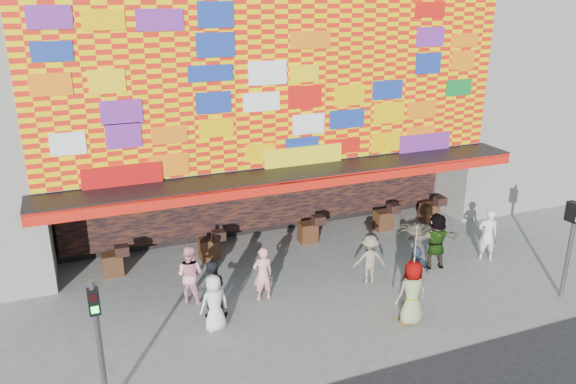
# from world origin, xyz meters

# --- Properties ---
(ground) EXTENTS (90.00, 90.00, 0.00)m
(ground) POSITION_xyz_m (0.00, 0.00, 0.00)
(ground) COLOR slate
(ground) RESTS_ON ground
(shop_building) EXTENTS (15.20, 9.40, 10.00)m
(shop_building) POSITION_xyz_m (0.00, 8.18, 5.23)
(shop_building) COLOR gray
(shop_building) RESTS_ON ground
(neighbor_right) EXTENTS (11.00, 8.00, 12.00)m
(neighbor_right) POSITION_xyz_m (13.00, 8.00, 6.00)
(neighbor_right) COLOR gray
(neighbor_right) RESTS_ON ground
(signal_left) EXTENTS (0.22, 0.20, 3.00)m
(signal_left) POSITION_xyz_m (-6.20, -1.50, 1.86)
(signal_left) COLOR #59595B
(signal_left) RESTS_ON ground
(signal_right) EXTENTS (0.22, 0.20, 3.00)m
(signal_right) POSITION_xyz_m (6.20, -1.50, 1.86)
(signal_right) COLOR #59595B
(signal_right) RESTS_ON ground
(ped_a) EXTENTS (0.81, 0.59, 1.52)m
(ped_a) POSITION_xyz_m (-3.36, 0.56, 0.76)
(ped_a) COLOR silver
(ped_a) RESTS_ON ground
(ped_b) EXTENTS (0.58, 0.38, 1.57)m
(ped_b) POSITION_xyz_m (-1.72, 1.53, 0.79)
(ped_b) COLOR pink
(ped_b) RESTS_ON ground
(ped_c) EXTENTS (0.92, 0.79, 1.63)m
(ped_c) POSITION_xyz_m (-3.26, 1.17, 0.81)
(ped_c) COLOR black
(ped_c) RESTS_ON ground
(ped_d) EXTENTS (1.07, 0.77, 1.50)m
(ped_d) POSITION_xyz_m (1.53, 1.29, 0.75)
(ped_d) COLOR #7C6E5A
(ped_d) RESTS_ON ground
(ped_e) EXTENTS (1.14, 0.72, 1.80)m
(ped_e) POSITION_xyz_m (1.99, -0.35, 0.90)
(ped_e) COLOR #34425B
(ped_e) RESTS_ON ground
(ped_f) EXTENTS (1.75, 0.86, 1.81)m
(ped_f) POSITION_xyz_m (3.93, 1.38, 0.90)
(ped_f) COLOR gray
(ped_f) RESTS_ON ground
(ped_g) EXTENTS (0.86, 0.56, 1.75)m
(ped_g) POSITION_xyz_m (1.46, -1.02, 0.87)
(ped_g) COLOR gray
(ped_g) RESTS_ON ground
(ped_h) EXTENTS (0.74, 0.63, 1.71)m
(ped_h) POSITION_xyz_m (5.81, 1.23, 0.86)
(ped_h) COLOR silver
(ped_h) RESTS_ON ground
(ped_i) EXTENTS (1.03, 1.00, 1.68)m
(ped_i) POSITION_xyz_m (-3.63, 2.17, 0.84)
(ped_i) COLOR pink
(ped_i) RESTS_ON ground
(parasol) EXTENTS (1.48, 1.50, 2.00)m
(parasol) POSITION_xyz_m (1.46, -1.02, 2.22)
(parasol) COLOR beige
(parasol) RESTS_ON ground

